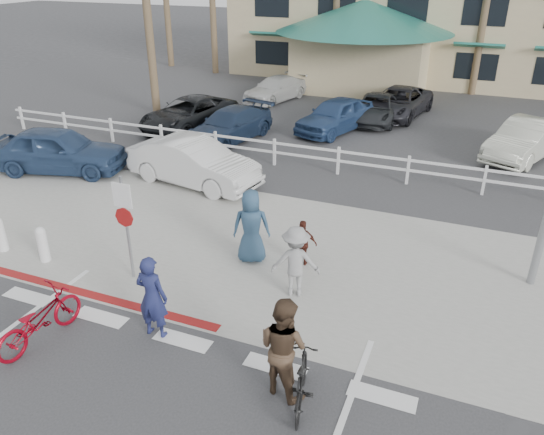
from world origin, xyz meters
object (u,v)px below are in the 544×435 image
at_px(bike_red, 39,319).
at_px(car_white_sedan, 194,162).
at_px(car_red_compact, 58,150).
at_px(sign_post, 126,223).
at_px(bike_black, 302,381).

xyz_separation_m(bike_red, car_white_sedan, (-1.24, 8.29, 0.24)).
distance_m(car_white_sedan, car_red_compact, 5.05).
bearing_deg(sign_post, bike_red, -95.99).
relative_size(bike_red, bike_black, 1.23).
xyz_separation_m(bike_black, car_white_sedan, (-6.56, 7.90, 0.28)).
height_order(bike_black, car_red_compact, car_red_compact).
bearing_deg(car_red_compact, car_white_sedan, -96.47).
xyz_separation_m(bike_red, bike_black, (5.31, 0.39, -0.03)).
relative_size(sign_post, car_white_sedan, 0.63).
height_order(bike_red, car_white_sedan, car_white_sedan).
bearing_deg(sign_post, car_red_compact, 143.19).
bearing_deg(bike_black, car_red_compact, -44.68).
distance_m(sign_post, bike_black, 5.60).
distance_m(bike_red, car_white_sedan, 8.39).
bearing_deg(bike_red, bike_black, -168.69).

